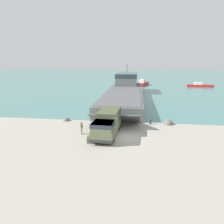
# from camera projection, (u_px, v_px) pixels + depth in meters

# --- Properties ---
(ground_plane) EXTENTS (240.00, 240.00, 0.00)m
(ground_plane) POSITION_uv_depth(u_px,v_px,m) (124.00, 137.00, 25.93)
(ground_plane) COLOR #9E998E
(water_surface) EXTENTS (240.00, 180.00, 0.01)m
(water_surface) POSITION_uv_depth(u_px,v_px,m) (139.00, 77.00, 119.08)
(water_surface) COLOR #477F7A
(water_surface) RESTS_ON ground_plane
(landing_craft) EXTENTS (8.92, 41.31, 7.84)m
(landing_craft) POSITION_uv_depth(u_px,v_px,m) (125.00, 90.00, 53.27)
(landing_craft) COLOR #56605B
(landing_craft) RESTS_ON ground_plane
(military_truck) EXTENTS (2.71, 7.69, 2.86)m
(military_truck) POSITION_uv_depth(u_px,v_px,m) (107.00, 123.00, 26.49)
(military_truck) COLOR #566042
(military_truck) RESTS_ON ground_plane
(soldier_on_ramp) EXTENTS (0.42, 0.50, 1.66)m
(soldier_on_ramp) POSITION_uv_depth(u_px,v_px,m) (81.00, 127.00, 26.80)
(soldier_on_ramp) COLOR #6B664C
(soldier_on_ramp) RESTS_ON ground_plane
(moored_boat_a) EXTENTS (8.54, 2.70, 1.60)m
(moored_boat_a) POSITION_uv_depth(u_px,v_px,m) (200.00, 85.00, 74.59)
(moored_boat_a) COLOR #B22323
(moored_boat_a) RESTS_ON ground_plane
(moored_boat_b) EXTENTS (4.61, 9.31, 2.16)m
(moored_boat_b) POSITION_uv_depth(u_px,v_px,m) (143.00, 83.00, 79.13)
(moored_boat_b) COLOR #B22323
(moored_boat_b) RESTS_ON ground_plane
(mooring_bollard) EXTENTS (0.30, 0.30, 0.76)m
(mooring_bollard) POSITION_uv_depth(u_px,v_px,m) (150.00, 121.00, 31.13)
(mooring_bollard) COLOR #333338
(mooring_bollard) RESTS_ON ground_plane
(cargo_crate) EXTENTS (0.74, 0.87, 0.69)m
(cargo_crate) POSITION_uv_depth(u_px,v_px,m) (90.00, 140.00, 24.21)
(cargo_crate) COLOR #475638
(cargo_crate) RESTS_ON ground_plane
(shoreline_rock_a) EXTENTS (0.76, 0.76, 0.76)m
(shoreline_rock_a) POSITION_uv_depth(u_px,v_px,m) (168.00, 123.00, 31.77)
(shoreline_rock_a) COLOR gray
(shoreline_rock_a) RESTS_ON ground_plane
(shoreline_rock_b) EXTENTS (1.37, 1.37, 1.37)m
(shoreline_rock_b) POSITION_uv_depth(u_px,v_px,m) (168.00, 124.00, 31.20)
(shoreline_rock_b) COLOR #66605B
(shoreline_rock_b) RESTS_ON ground_plane
(shoreline_rock_c) EXTENTS (1.03, 1.03, 1.03)m
(shoreline_rock_c) POSITION_uv_depth(u_px,v_px,m) (66.00, 121.00, 33.03)
(shoreline_rock_c) COLOR #66605B
(shoreline_rock_c) RESTS_ON ground_plane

